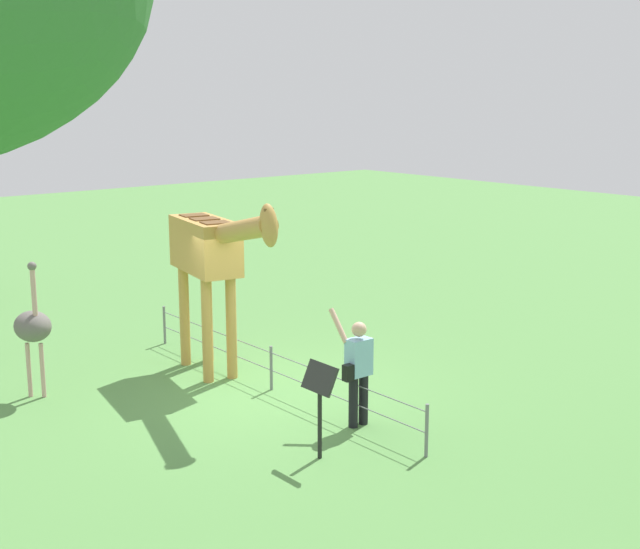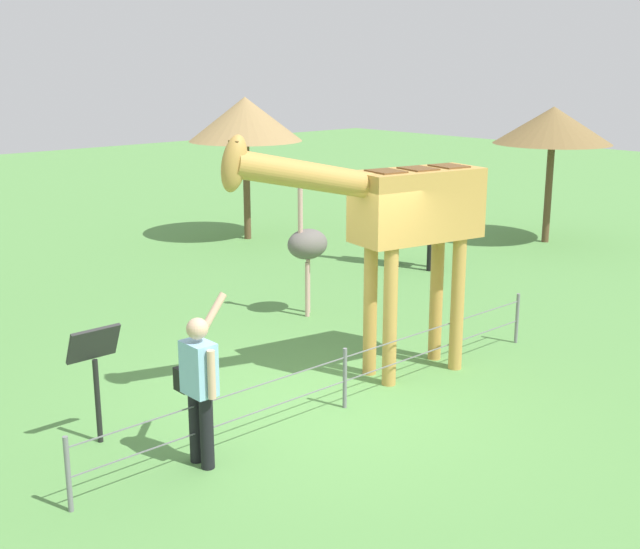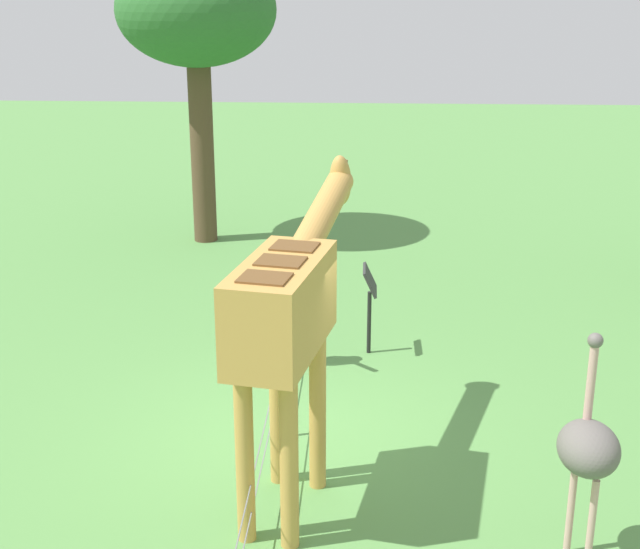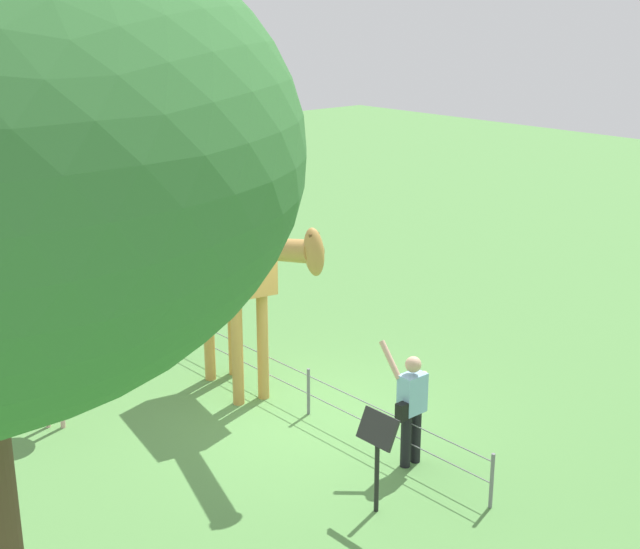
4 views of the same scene
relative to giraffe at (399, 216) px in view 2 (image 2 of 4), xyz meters
name	(u,v)px [view 2 (image 2 of 4)]	position (x,y,z in m)	size (l,w,h in m)	color
ground_plane	(331,402)	(1.23, 0.08, -2.14)	(60.00, 60.00, 0.00)	#568E47
giraffe	(399,216)	(0.00, 0.00, 0.00)	(3.63, 1.15, 3.28)	#C69347
visitor	(199,382)	(3.31, 0.36, -1.24)	(0.59, 0.58, 1.74)	black
zebra	(410,210)	(-4.56, -3.85, -0.98)	(1.03, 1.77, 1.66)	black
ostrich	(307,244)	(-0.91, -2.80, -0.96)	(0.70, 0.56, 2.25)	#CC9E93
shade_hut_near	(245,120)	(-3.80, -8.21, 0.61)	(2.58, 2.58, 3.25)	brown
shade_hut_far	(553,126)	(-8.66, -3.34, 0.49)	(2.62, 2.62, 3.06)	brown
info_sign	(95,360)	(3.84, -0.81, -1.19)	(0.56, 0.21, 1.32)	black
wire_fence	(345,376)	(1.23, 0.31, -1.73)	(7.05, 0.05, 0.75)	slate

